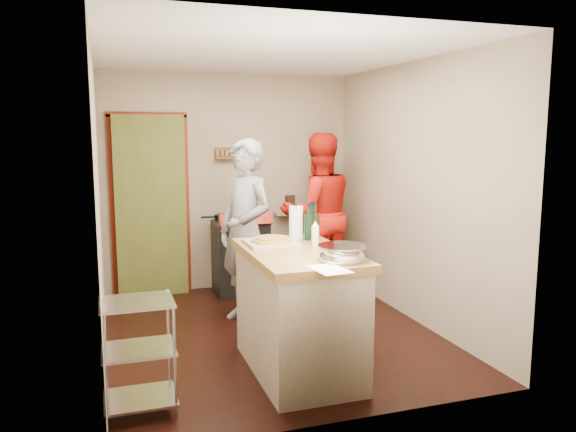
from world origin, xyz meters
The scene contains 10 objects.
floor centered at (0.00, 0.00, 0.00)m, with size 3.50×3.50×0.00m, color black.
back_wall centered at (-0.64, 1.78, 1.13)m, with size 3.00×0.44×2.60m.
left_wall centered at (-1.50, 0.00, 1.30)m, with size 0.04×3.50×2.60m, color tan.
right_wall centered at (1.50, 0.00, 1.30)m, with size 0.04×3.50×2.60m, color tan.
ceiling centered at (0.00, 0.00, 2.61)m, with size 3.00×3.50×0.02m, color white.
stove centered at (0.05, 1.42, 0.45)m, with size 0.60×0.63×1.00m.
wire_shelving centered at (-1.28, -1.20, 0.44)m, with size 0.48×0.40×0.80m.
island centered at (-0.03, -0.90, 0.52)m, with size 0.77×1.46×1.30m.
person_stripe centered at (-0.14, 0.40, 0.92)m, with size 0.67×0.44×1.84m, color silver.
person_red centered at (0.93, 1.16, 0.95)m, with size 0.92×0.72×1.89m, color red.
Camera 1 is at (-1.45, -4.94, 1.90)m, focal length 35.00 mm.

